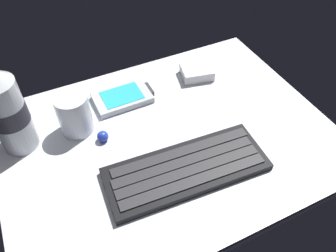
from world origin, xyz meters
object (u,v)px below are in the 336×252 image
Objects in this scene: juice_cup at (75,115)px; charger_block at (197,72)px; keyboard at (186,169)px; trackball_mouse at (103,136)px; water_bottle at (6,110)px; handheld_device at (123,97)px.

juice_cup reaches higher than charger_block.
trackball_mouse is at bearing 129.04° from keyboard.
water_bottle is at bearing 174.99° from juice_cup.
handheld_device is 1.84× the size of charger_block.
water_bottle is at bearing -175.09° from charger_block.
charger_block reaches higher than keyboard.
water_bottle reaches higher than keyboard.
keyboard is at bearing -50.96° from trackball_mouse.
water_bottle is 17.40cm from trackball_mouse.
charger_block is at bearing 0.61° from handheld_device.
trackball_mouse is at bearing -54.34° from juice_cup.
water_bottle is at bearing 142.38° from keyboard.
juice_cup is at bearing 128.16° from keyboard.
trackball_mouse reaches higher than handheld_device.
keyboard is at bearing -122.96° from charger_block.
handheld_device is at bearing 50.72° from trackball_mouse.
keyboard is 13.48× the size of trackball_mouse.
handheld_device is 11.88cm from trackball_mouse.
juice_cup reaches higher than trackball_mouse.
keyboard is 17.51cm from trackball_mouse.
handheld_device is at bearing 98.75° from keyboard.
charger_block is 27.58cm from trackball_mouse.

